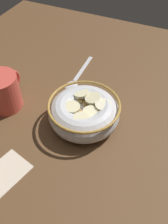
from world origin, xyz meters
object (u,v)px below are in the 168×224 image
folded_napkin (0,177)px  spoon (75,80)px  coffee_mug (2,91)px  cereal_bowl (84,112)px

folded_napkin → spoon: bearing=-0.9°
coffee_mug → cereal_bowl: bearing=-81.6°
spoon → coffee_mug: 18.82cm
cereal_bowl → folded_napkin: bearing=156.0°
cereal_bowl → folded_napkin: 21.02cm
spoon → folded_napkin: bearing=179.1°
cereal_bowl → spoon: 14.55cm
cereal_bowl → coffee_mug: (-2.82, 19.08, 1.16)cm
cereal_bowl → folded_napkin: cereal_bowl is taller
coffee_mug → folded_napkin: bearing=-146.8°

